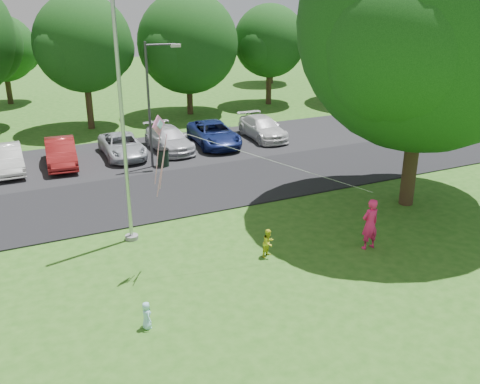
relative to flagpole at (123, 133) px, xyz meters
name	(u,v)px	position (x,y,z in m)	size (l,w,h in m)	color
ground	(275,279)	(3.50, -5.00, -4.17)	(120.00, 120.00, 0.00)	#2A5F19
park_road	(183,191)	(3.50, 4.00, -4.14)	(60.00, 6.00, 0.06)	black
parking_strip	(145,154)	(3.50, 10.50, -4.14)	(42.00, 7.00, 0.06)	black
flagpole	(123,133)	(0.00, 0.00, 0.00)	(0.50, 0.50, 10.00)	#B7BABF
street_lamp	(153,94)	(3.49, 7.97, -0.26)	(1.83, 0.40, 6.50)	#3F3F44
trash_can	(163,158)	(3.79, 7.85, -3.66)	(0.64, 0.64, 1.01)	black
big_tree	(426,31)	(11.87, -1.79, 3.24)	(10.80, 10.28, 12.84)	#332316
tree_row	(126,38)	(5.09, 19.23, 1.55)	(64.35, 11.94, 10.88)	#332316
horizon_trees	(128,44)	(7.56, 28.88, 0.14)	(77.46, 7.20, 7.02)	#332316
parked_cars	(158,141)	(4.35, 10.46, -3.43)	(16.63, 5.15, 1.42)	silver
woman	(370,224)	(7.70, -4.48, -3.19)	(0.71, 0.47, 1.95)	#FF216C
child_yellow	(268,243)	(4.07, -3.45, -3.64)	(0.51, 0.40, 1.05)	yellow
child_blue	(147,315)	(-1.07, -5.78, -3.75)	(0.40, 0.26, 0.83)	#A0E5F6
kite	(165,140)	(0.70, -2.67, 0.36)	(7.44, 2.14, 3.12)	pink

